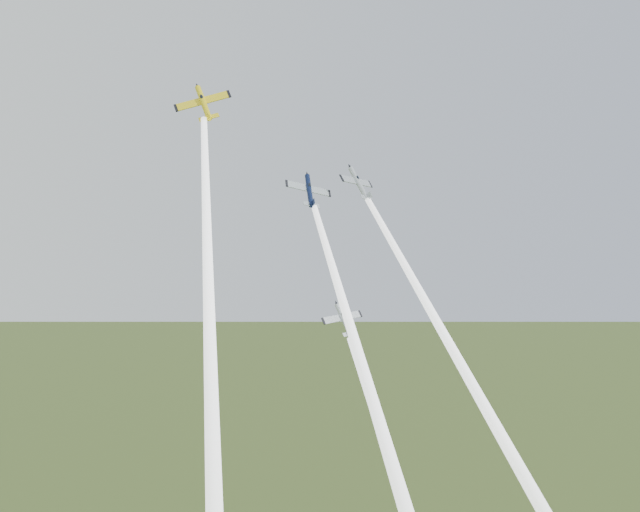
% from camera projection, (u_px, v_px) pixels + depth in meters
% --- Properties ---
extents(plane_yellow, '(8.42, 9.35, 10.06)m').
position_uv_depth(plane_yellow, '(203.00, 103.00, 120.42)').
color(plane_yellow, yellow).
extents(smoke_trail_yellow, '(19.02, 42.51, 64.71)m').
position_uv_depth(smoke_trail_yellow, '(210.00, 351.00, 97.84)').
color(smoke_trail_yellow, white).
extents(plane_navy, '(9.48, 6.20, 8.58)m').
position_uv_depth(plane_navy, '(309.00, 191.00, 126.70)').
color(plane_navy, '#0D183C').
extents(smoke_trail_navy, '(6.24, 36.76, 52.60)m').
position_uv_depth(smoke_trail_navy, '(369.00, 388.00, 109.75)').
color(smoke_trail_navy, white).
extents(plane_silver_right, '(9.14, 8.03, 7.93)m').
position_uv_depth(plane_silver_right, '(359.00, 183.00, 130.71)').
color(plane_silver_right, silver).
extents(smoke_trail_silver_right, '(14.76, 38.32, 56.90)m').
position_uv_depth(smoke_trail_silver_right, '(471.00, 383.00, 117.96)').
color(smoke_trail_silver_right, white).
extents(plane_silver_low, '(7.57, 5.17, 7.19)m').
position_uv_depth(plane_silver_low, '(344.00, 320.00, 123.03)').
color(plane_silver_low, silver).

